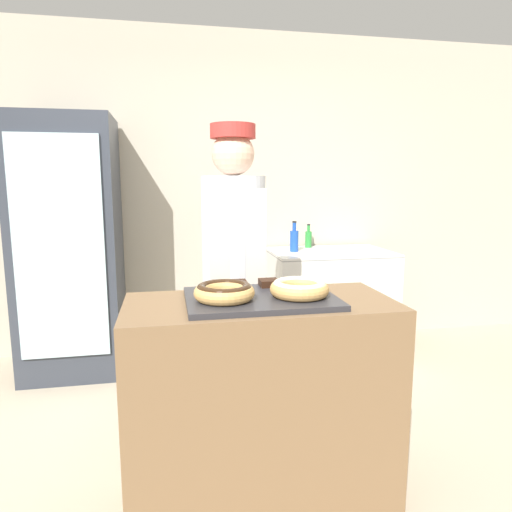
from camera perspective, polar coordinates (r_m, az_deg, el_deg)
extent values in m
plane|color=#B7A88E|center=(2.38, 0.52, -28.16)|extent=(14.00, 14.00, 0.00)
cube|color=#BCB29E|center=(4.00, -5.62, 7.81)|extent=(8.00, 0.06, 2.70)
cube|color=brown|center=(2.13, 0.54, -18.03)|extent=(1.15, 0.54, 0.94)
cube|color=#2D2D33|center=(1.96, 0.56, -5.33)|extent=(0.63, 0.46, 0.02)
torus|color=tan|center=(1.88, -3.98, -4.58)|extent=(0.25, 0.25, 0.06)
torus|color=#331E0F|center=(1.88, -3.99, -4.06)|extent=(0.23, 0.23, 0.04)
torus|color=tan|center=(1.94, 5.45, -4.13)|extent=(0.25, 0.25, 0.06)
torus|color=beige|center=(1.94, 5.46, -3.64)|extent=(0.23, 0.23, 0.04)
cube|color=black|center=(2.10, -2.36, -3.54)|extent=(0.09, 0.09, 0.03)
cube|color=black|center=(2.13, 1.61, -3.37)|extent=(0.09, 0.09, 0.03)
cylinder|color=#4C4C51|center=(2.68, -2.69, -13.26)|extent=(0.25, 0.25, 0.84)
cylinder|color=silver|center=(2.49, -2.82, 2.65)|extent=(0.35, 0.35, 0.63)
cube|color=silver|center=(2.42, -2.20, -7.51)|extent=(0.29, 0.02, 1.33)
sphere|color=beige|center=(2.48, -2.90, 12.60)|extent=(0.23, 0.23, 0.23)
cylinder|color=#B2332D|center=(2.49, -2.93, 15.30)|extent=(0.24, 0.24, 0.07)
cube|color=#333842|center=(3.70, -22.25, 0.97)|extent=(0.72, 0.64, 1.92)
cube|color=silver|center=(3.37, -23.35, 0.82)|extent=(0.59, 0.02, 1.54)
cube|color=silver|center=(3.96, 9.10, -5.63)|extent=(1.00, 0.66, 0.88)
cube|color=gray|center=(3.88, 9.25, 0.36)|extent=(1.00, 0.66, 0.01)
cylinder|color=#2D8C38|center=(4.04, 6.57, 2.07)|extent=(0.06, 0.06, 0.14)
cylinder|color=#2D8C38|center=(4.03, 6.59, 3.45)|extent=(0.03, 0.03, 0.06)
cylinder|color=black|center=(4.02, 6.60, 3.92)|extent=(0.03, 0.03, 0.01)
cylinder|color=#1E4CB2|center=(3.79, 4.79, 1.87)|extent=(0.07, 0.07, 0.17)
cylinder|color=#1E4CB2|center=(3.78, 4.82, 3.67)|extent=(0.03, 0.03, 0.07)
cylinder|color=black|center=(3.77, 4.83, 4.27)|extent=(0.04, 0.04, 0.01)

